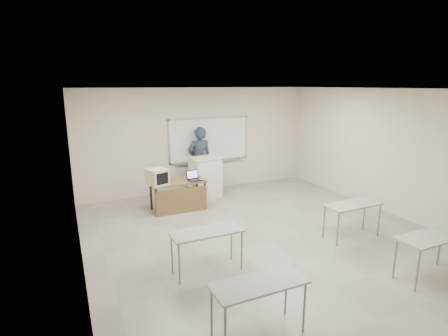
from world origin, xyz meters
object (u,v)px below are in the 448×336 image
instructor_desk (179,190)px  whiteboard (209,140)px  presenter (200,160)px  mouse (201,179)px  podium (205,177)px  keyboard (199,157)px  laptop (194,178)px  crt_monitor (157,177)px

instructor_desk → whiteboard: bearing=46.5°
presenter → mouse: bearing=73.4°
podium → instructor_desk: bearing=-152.2°
instructor_desk → keyboard: keyboard is taller
instructor_desk → laptop: 0.49m
whiteboard → mouse: 1.93m
crt_monitor → keyboard: bearing=10.8°
laptop → keyboard: size_ratio=0.74×
crt_monitor → mouse: 1.12m
whiteboard → crt_monitor: size_ratio=5.27×
instructor_desk → keyboard: size_ratio=3.11×
podium → laptop: 0.96m
podium → keyboard: size_ratio=2.63×
instructor_desk → podium: 1.22m
podium → crt_monitor: 1.74m
laptop → presenter: (0.65, 1.32, 0.15)m
whiteboard → keyboard: size_ratio=5.68×
whiteboard → mouse: bearing=-119.3°
mouse → whiteboard: bearing=56.5°
podium → laptop: bearing=-136.9°
presenter → keyboard: bearing=70.7°
crt_monitor → laptop: (0.95, -0.00, -0.13)m
mouse → presenter: 1.50m
whiteboard → mouse: (-0.88, -1.57, -0.71)m
laptop → keyboard: 0.98m
crt_monitor → presenter: presenter is taller
mouse → keyboard: (0.29, 0.88, 0.39)m
whiteboard → podium: bearing=-120.0°
mouse → keyboard: keyboard is taller
whiteboard → crt_monitor: (-1.98, -1.49, -0.54)m
podium → mouse: 0.93m
whiteboard → presenter: bearing=-156.1°
keyboard → crt_monitor: bearing=-154.8°
podium → keyboard: keyboard is taller
podium → keyboard: bearing=144.0°
laptop → keyboard: keyboard is taller
crt_monitor → presenter: size_ratio=0.25×
crt_monitor → laptop: bearing=-19.4°
whiteboard → instructor_desk: whiteboard is taller
laptop → mouse: size_ratio=3.32×
instructor_desk → crt_monitor: (-0.55, -0.01, 0.41)m
whiteboard → crt_monitor: bearing=-143.0°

